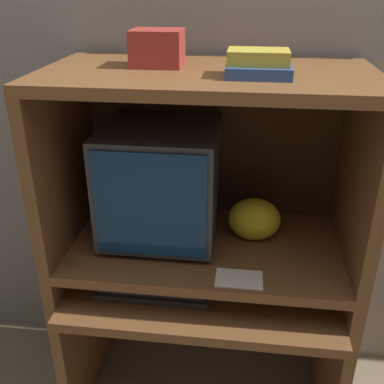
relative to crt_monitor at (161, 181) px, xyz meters
name	(u,v)px	position (x,y,z in m)	size (l,w,h in m)	color
wall_back	(216,77)	(0.17, 0.29, 0.31)	(6.00, 0.06, 2.60)	gray
desk_base	(203,326)	(0.17, -0.09, -0.57)	(1.03, 0.61, 0.64)	brown
desk_monitor_shelf	(205,249)	(0.17, -0.04, -0.24)	(1.03, 0.55, 0.14)	brown
hutch_upper	(208,131)	(0.17, -0.01, 0.20)	(1.03, 0.55, 0.62)	brown
crt_monitor	(161,181)	(0.00, 0.00, 0.00)	(0.40, 0.41, 0.42)	#333338
keyboard	(153,287)	(-0.01, -0.17, -0.34)	(0.40, 0.16, 0.03)	#2D2D30
mouse	(225,294)	(0.25, -0.18, -0.33)	(0.07, 0.05, 0.03)	#B7B7B7
snack_bag	(254,219)	(0.34, 0.01, -0.14)	(0.19, 0.14, 0.16)	gold
book_stack	(258,64)	(0.31, -0.12, 0.44)	(0.18, 0.14, 0.07)	navy
paper_card	(239,279)	(0.29, -0.25, -0.21)	(0.15, 0.10, 0.00)	beige
storage_box	(157,48)	(0.00, 0.00, 0.46)	(0.16, 0.13, 0.11)	maroon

